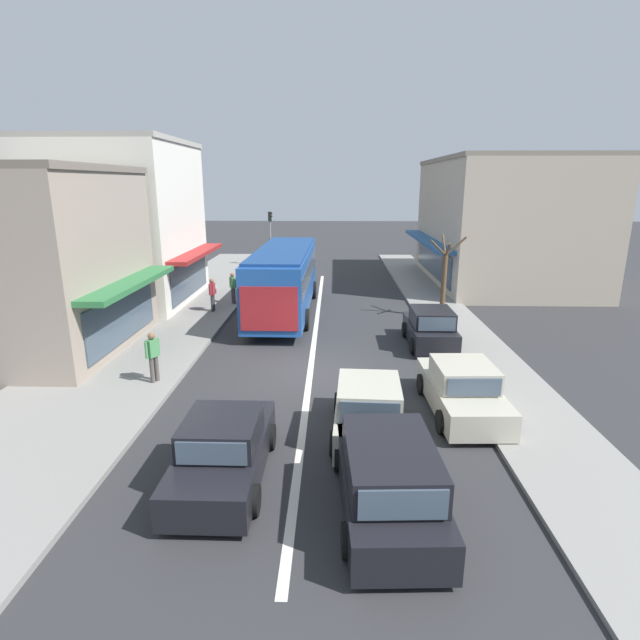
# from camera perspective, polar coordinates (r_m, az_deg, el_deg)

# --- Properties ---
(ground_plane) EXTENTS (140.00, 140.00, 0.00)m
(ground_plane) POSITION_cam_1_polar(r_m,az_deg,el_deg) (17.45, -1.09, -5.65)
(ground_plane) COLOR #2D2D30
(lane_centre_line) EXTENTS (0.20, 28.00, 0.01)m
(lane_centre_line) POSITION_cam_1_polar(r_m,az_deg,el_deg) (21.23, -0.59, -1.76)
(lane_centre_line) COLOR silver
(lane_centre_line) RESTS_ON ground
(sidewalk_left) EXTENTS (5.20, 44.00, 0.14)m
(sidewalk_left) POSITION_cam_1_polar(r_m,az_deg,el_deg) (24.32, -16.63, -0.02)
(sidewalk_left) COLOR gray
(sidewalk_left) RESTS_ON ground
(kerb_right) EXTENTS (2.80, 44.00, 0.12)m
(kerb_right) POSITION_cam_1_polar(r_m,az_deg,el_deg) (23.74, 14.72, -0.27)
(kerb_right) COLOR gray
(kerb_right) RESTS_ON ground
(shopfront_corner_near) EXTENTS (7.14, 7.44, 6.89)m
(shopfront_corner_near) POSITION_cam_1_polar(r_m,az_deg,el_deg) (21.16, -29.78, 5.70)
(shopfront_corner_near) COLOR gray
(shopfront_corner_near) RESTS_ON ground
(shopfront_mid_block) EXTENTS (7.70, 7.96, 8.38)m
(shopfront_mid_block) POSITION_cam_1_polar(r_m,az_deg,el_deg) (28.24, -21.61, 10.12)
(shopfront_mid_block) COLOR silver
(shopfront_mid_block) RESTS_ON ground
(building_right_far) EXTENTS (9.57, 13.39, 7.79)m
(building_right_far) POSITION_cam_1_polar(r_m,az_deg,el_deg) (34.28, 20.12, 10.51)
(building_right_far) COLOR #B2A38E
(building_right_far) RESTS_ON ground
(city_bus) EXTENTS (2.86, 10.89, 3.23)m
(city_bus) POSITION_cam_1_polar(r_m,az_deg,el_deg) (24.56, -4.10, 5.07)
(city_bus) COLOR #1E4C99
(city_bus) RESTS_ON ground
(hatchback_adjacent_lane_lead) EXTENTS (1.96, 3.78, 1.54)m
(hatchback_adjacent_lane_lead) POSITION_cam_1_polar(r_m,az_deg,el_deg) (12.89, 5.55, -10.24)
(hatchback_adjacent_lane_lead) COLOR #B7B29E
(hatchback_adjacent_lane_lead) RESTS_ON ground
(sedan_behind_bus_mid) EXTENTS (1.92, 4.21, 1.47)m
(sedan_behind_bus_mid) POSITION_cam_1_polar(r_m,az_deg,el_deg) (11.38, -10.95, -14.42)
(sedan_behind_bus_mid) COLOR black
(sedan_behind_bus_mid) RESTS_ON ground
(wagon_behind_bus_near) EXTENTS (2.09, 4.58, 1.58)m
(wagon_behind_bus_near) POSITION_cam_1_polar(r_m,az_deg,el_deg) (10.26, 7.73, -17.34)
(wagon_behind_bus_near) COLOR black
(wagon_behind_bus_near) RESTS_ON ground
(parked_sedan_kerb_front) EXTENTS (2.00, 4.26, 1.47)m
(parked_sedan_kerb_front) POSITION_cam_1_polar(r_m,az_deg,el_deg) (14.67, 15.91, -7.70)
(parked_sedan_kerb_front) COLOR #B7B29E
(parked_sedan_kerb_front) RESTS_ON ground
(parked_hatchback_kerb_second) EXTENTS (1.83, 3.71, 1.54)m
(parked_hatchback_kerb_second) POSITION_cam_1_polar(r_m,az_deg,el_deg) (20.20, 12.47, -0.95)
(parked_hatchback_kerb_second) COLOR black
(parked_hatchback_kerb_second) RESTS_ON ground
(traffic_light_downstreet) EXTENTS (0.33, 0.24, 4.20)m
(traffic_light_downstreet) POSITION_cam_1_polar(r_m,az_deg,el_deg) (38.29, -5.70, 10.22)
(traffic_light_downstreet) COLOR gray
(traffic_light_downstreet) RESTS_ON ground
(street_tree_right) EXTENTS (1.69, 1.68, 3.89)m
(street_tree_right) POSITION_cam_1_polar(r_m,az_deg,el_deg) (24.36, 14.00, 4.58)
(street_tree_right) COLOR brown
(street_tree_right) RESTS_ON ground
(pedestrian_with_handbag_near) EXTENTS (0.25, 0.65, 1.63)m
(pedestrian_with_handbag_near) POSITION_cam_1_polar(r_m,az_deg,el_deg) (25.06, -12.20, 3.07)
(pedestrian_with_handbag_near) COLOR #333338
(pedestrian_with_handbag_near) RESTS_ON sidewalk_left
(pedestrian_browsing_midblock) EXTENTS (0.39, 0.48, 1.63)m
(pedestrian_browsing_midblock) POSITION_cam_1_polar(r_m,az_deg,el_deg) (26.46, -9.92, 3.83)
(pedestrian_browsing_midblock) COLOR #333338
(pedestrian_browsing_midblock) RESTS_ON sidewalk_left
(pedestrian_far_walker) EXTENTS (0.37, 0.51, 1.63)m
(pedestrian_far_walker) POSITION_cam_1_polar(r_m,az_deg,el_deg) (16.59, -18.56, -3.71)
(pedestrian_far_walker) COLOR #4C4742
(pedestrian_far_walker) RESTS_ON sidewalk_left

